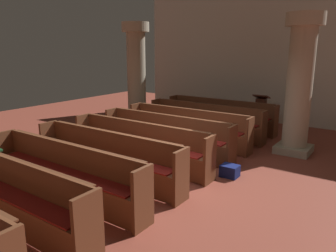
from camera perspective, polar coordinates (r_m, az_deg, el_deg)
name	(u,v)px	position (r m, az deg, el deg)	size (l,w,h in m)	color
ground_plane	(173,175)	(6.78, 0.90, -8.53)	(19.20, 19.20, 0.00)	brown
back_wall	(275,56)	(11.83, 18.03, 11.44)	(10.00, 0.16, 4.50)	silver
pew_row_0	(220,114)	(10.51, 9.03, 2.15)	(3.58, 0.47, 0.93)	brown
pew_row_1	(205,119)	(9.64, 6.41, 1.20)	(3.58, 0.46, 0.93)	brown
pew_row_2	(187,126)	(8.79, 3.29, 0.07)	(3.58, 0.46, 0.93)	brown
pew_row_3	(165,133)	(7.99, -0.49, -1.30)	(3.58, 0.47, 0.93)	brown
pew_row_4	(139,143)	(7.22, -5.09, -2.95)	(3.58, 0.46, 0.93)	brown
pew_row_5	(106,155)	(6.53, -10.75, -4.95)	(3.58, 0.46, 0.93)	brown
pew_row_6	(64,170)	(5.92, -17.70, -7.33)	(3.58, 0.47, 0.93)	brown
pew_row_7	(7,191)	(5.43, -26.18, -10.04)	(3.58, 0.46, 0.93)	brown
pillar_aisle_side	(300,83)	(8.42, 21.90, 7.00)	(0.87, 0.87, 3.32)	#9F967E
pillar_far_side	(136,73)	(10.84, -5.52, 9.14)	(0.87, 0.87, 3.32)	#9F967E
lectern	(260,114)	(11.05, 15.76, 2.08)	(0.48, 0.45, 1.08)	#411E13
kneeler_box_navy	(230,171)	(6.78, 10.68, -7.68)	(0.34, 0.29, 0.24)	navy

